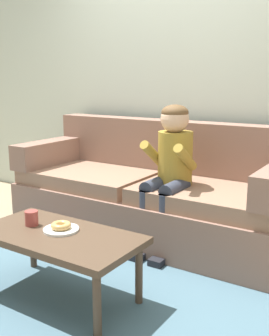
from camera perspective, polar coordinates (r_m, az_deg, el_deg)
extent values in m
plane|color=#9E896B|center=(2.88, -6.35, -14.21)|extent=(10.00, 10.00, 0.00)
cube|color=beige|center=(3.76, 7.11, 14.04)|extent=(8.00, 0.10, 2.80)
cube|color=#476675|center=(2.71, -9.82, -15.98)|extent=(2.46, 1.75, 0.01)
cube|color=#846051|center=(3.42, 2.00, -6.32)|extent=(2.30, 0.90, 0.38)
cube|color=#8E6953|center=(3.63, -6.20, -1.17)|extent=(1.10, 0.74, 0.12)
cube|color=#8E6953|center=(3.06, 10.85, -3.90)|extent=(1.10, 0.74, 0.12)
cube|color=#846051|center=(3.59, 4.94, 3.21)|extent=(2.30, 0.20, 0.43)
cube|color=#846051|center=(3.94, -11.18, 2.28)|extent=(0.20, 0.90, 0.22)
cube|color=#4C3828|center=(2.44, -10.59, -9.38)|extent=(0.98, 0.51, 0.04)
cylinder|color=#4C3828|center=(2.14, -5.24, -18.60)|extent=(0.04, 0.04, 0.37)
cylinder|color=#4C3828|center=(2.93, -14.03, -10.08)|extent=(0.04, 0.04, 0.37)
cylinder|color=#4C3828|center=(2.42, 0.62, -14.68)|extent=(0.04, 0.04, 0.37)
cylinder|color=olive|center=(3.09, 5.70, 1.40)|extent=(0.26, 0.26, 0.40)
sphere|color=#DBAD89|center=(3.03, 5.64, 6.85)|extent=(0.21, 0.21, 0.21)
ellipsoid|color=brown|center=(3.03, 5.66, 7.74)|extent=(0.20, 0.20, 0.12)
cylinder|color=#333847|center=(3.04, 2.98, -2.41)|extent=(0.11, 0.30, 0.11)
cylinder|color=#333847|center=(2.99, 1.48, -7.31)|extent=(0.09, 0.09, 0.44)
cube|color=black|center=(3.04, 0.95, -12.02)|extent=(0.10, 0.20, 0.06)
cylinder|color=olive|center=(3.06, 2.54, 2.00)|extent=(0.07, 0.29, 0.23)
cylinder|color=#333847|center=(2.97, 5.66, -2.83)|extent=(0.11, 0.30, 0.11)
cylinder|color=#333847|center=(2.91, 4.20, -7.87)|extent=(0.09, 0.09, 0.44)
cube|color=black|center=(2.97, 3.64, -12.69)|extent=(0.10, 0.20, 0.06)
cylinder|color=olive|center=(2.93, 7.13, 1.46)|extent=(0.07, 0.29, 0.23)
cylinder|color=white|center=(2.47, -10.20, -8.45)|extent=(0.21, 0.21, 0.01)
torus|color=tan|center=(2.46, -10.22, -7.91)|extent=(0.16, 0.16, 0.04)
cylinder|color=#993D38|center=(2.58, -14.18, -6.80)|extent=(0.08, 0.08, 0.09)
cube|color=red|center=(3.28, -13.20, -10.55)|extent=(0.16, 0.09, 0.05)
cylinder|color=red|center=(3.34, -14.23, -10.19)|extent=(0.06, 0.06, 0.05)
cylinder|color=red|center=(3.23, -12.13, -10.92)|extent=(0.06, 0.06, 0.05)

